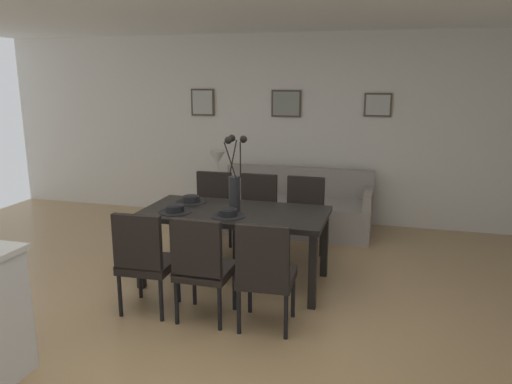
% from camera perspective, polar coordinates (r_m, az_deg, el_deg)
% --- Properties ---
extents(ground_plane, '(9.00, 9.00, 0.00)m').
position_cam_1_polar(ground_plane, '(4.37, -4.41, -14.44)').
color(ground_plane, tan).
extents(back_wall_panel, '(9.00, 0.10, 2.60)m').
position_cam_1_polar(back_wall_panel, '(7.05, 4.41, 7.27)').
color(back_wall_panel, silver).
rests_on(back_wall_panel, ground).
extents(dining_table, '(1.80, 0.89, 0.74)m').
position_cam_1_polar(dining_table, '(4.87, -2.47, -3.05)').
color(dining_table, black).
rests_on(dining_table, ground).
extents(dining_chair_near_left, '(0.46, 0.46, 0.92)m').
position_cam_1_polar(dining_chair_near_left, '(4.38, -12.72, -7.36)').
color(dining_chair_near_left, black).
rests_on(dining_chair_near_left, ground).
extents(dining_chair_near_right, '(0.45, 0.45, 0.92)m').
position_cam_1_polar(dining_chair_near_right, '(5.85, -5.12, -1.84)').
color(dining_chair_near_right, black).
rests_on(dining_chair_near_right, ground).
extents(dining_chair_far_left, '(0.44, 0.44, 0.92)m').
position_cam_1_polar(dining_chair_far_left, '(4.16, -6.23, -8.22)').
color(dining_chair_far_left, black).
rests_on(dining_chair_far_left, ground).
extents(dining_chair_far_right, '(0.44, 0.44, 0.92)m').
position_cam_1_polar(dining_chair_far_right, '(5.69, 0.07, -2.21)').
color(dining_chair_far_right, black).
rests_on(dining_chair_far_right, ground).
extents(dining_chair_mid_left, '(0.46, 0.46, 0.92)m').
position_cam_1_polar(dining_chair_mid_left, '(4.00, 1.06, -9.04)').
color(dining_chair_mid_left, black).
rests_on(dining_chair_mid_left, ground).
extents(dining_chair_mid_right, '(0.45, 0.45, 0.92)m').
position_cam_1_polar(dining_chair_mid_right, '(5.58, 5.46, -2.59)').
color(dining_chair_mid_right, black).
rests_on(dining_chair_mid_right, ground).
extents(centerpiece_vase, '(0.21, 0.23, 0.73)m').
position_cam_1_polar(centerpiece_vase, '(4.78, -2.49, 1.11)').
color(centerpiece_vase, '#232326').
rests_on(centerpiece_vase, dining_table).
extents(placemat_near_left, '(0.32, 0.32, 0.01)m').
position_cam_1_polar(placemat_near_left, '(4.86, -9.27, -2.25)').
color(placemat_near_left, black).
rests_on(placemat_near_left, dining_table).
extents(bowl_near_left, '(0.17, 0.17, 0.07)m').
position_cam_1_polar(bowl_near_left, '(4.85, -9.29, -1.83)').
color(bowl_near_left, black).
rests_on(bowl_near_left, dining_table).
extents(placemat_near_right, '(0.32, 0.32, 0.01)m').
position_cam_1_polar(placemat_near_right, '(5.21, -7.46, -1.13)').
color(placemat_near_right, black).
rests_on(placemat_near_right, dining_table).
extents(bowl_near_right, '(0.17, 0.17, 0.07)m').
position_cam_1_polar(bowl_near_right, '(5.20, -7.47, -0.74)').
color(bowl_near_right, black).
rests_on(bowl_near_right, dining_table).
extents(placemat_far_left, '(0.32, 0.32, 0.01)m').
position_cam_1_polar(placemat_far_left, '(4.67, -3.22, -2.75)').
color(placemat_far_left, black).
rests_on(placemat_far_left, dining_table).
extents(bowl_far_left, '(0.17, 0.17, 0.07)m').
position_cam_1_polar(bowl_far_left, '(4.66, -3.23, -2.31)').
color(bowl_far_left, black).
rests_on(bowl_far_left, dining_table).
extents(sofa, '(2.02, 0.84, 0.80)m').
position_cam_1_polar(sofa, '(6.67, 4.45, -2.02)').
color(sofa, gray).
rests_on(sofa, ground).
extents(side_table, '(0.36, 0.36, 0.52)m').
position_cam_1_polar(side_table, '(6.92, -4.35, -1.61)').
color(side_table, black).
rests_on(side_table, ground).
extents(table_lamp, '(0.22, 0.22, 0.51)m').
position_cam_1_polar(table_lamp, '(6.79, -4.45, 3.57)').
color(table_lamp, beige).
rests_on(table_lamp, side_table).
extents(framed_picture_left, '(0.35, 0.03, 0.39)m').
position_cam_1_polar(framed_picture_left, '(7.33, -6.15, 10.21)').
color(framed_picture_left, '#473828').
extents(framed_picture_center, '(0.42, 0.03, 0.37)m').
position_cam_1_polar(framed_picture_center, '(6.97, 3.49, 10.11)').
color(framed_picture_center, '#473828').
extents(framed_picture_right, '(0.36, 0.03, 0.31)m').
position_cam_1_polar(framed_picture_right, '(6.83, 13.84, 9.70)').
color(framed_picture_right, '#473828').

